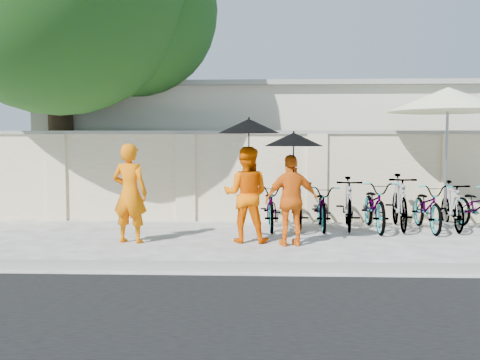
{
  "coord_description": "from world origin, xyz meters",
  "views": [
    {
      "loc": [
        0.73,
        -9.11,
        1.81
      ],
      "look_at": [
        0.33,
        0.96,
        1.1
      ],
      "focal_mm": 40.0,
      "sensor_mm": 36.0,
      "label": 1
    }
  ],
  "objects_px": {
    "monk_center": "(246,194)",
    "patio_umbrella": "(448,101)",
    "monk_right": "(292,200)",
    "monk_left": "(130,193)"
  },
  "relations": [
    {
      "from": "monk_left",
      "to": "monk_right",
      "type": "height_order",
      "value": "monk_left"
    },
    {
      "from": "monk_left",
      "to": "monk_center",
      "type": "xyz_separation_m",
      "value": [
        2.1,
        0.14,
        -0.03
      ]
    },
    {
      "from": "monk_left",
      "to": "monk_right",
      "type": "xyz_separation_m",
      "value": [
        2.9,
        -0.19,
        -0.1
      ]
    },
    {
      "from": "monk_right",
      "to": "patio_umbrella",
      "type": "xyz_separation_m",
      "value": [
        3.37,
        2.13,
        1.88
      ]
    },
    {
      "from": "monk_center",
      "to": "patio_umbrella",
      "type": "xyz_separation_m",
      "value": [
        4.18,
        1.8,
        1.81
      ]
    },
    {
      "from": "monk_right",
      "to": "patio_umbrella",
      "type": "distance_m",
      "value": 4.41
    },
    {
      "from": "monk_center",
      "to": "patio_umbrella",
      "type": "height_order",
      "value": "patio_umbrella"
    },
    {
      "from": "monk_left",
      "to": "monk_center",
      "type": "bearing_deg",
      "value": -164.03
    },
    {
      "from": "monk_left",
      "to": "patio_umbrella",
      "type": "height_order",
      "value": "patio_umbrella"
    },
    {
      "from": "monk_center",
      "to": "monk_right",
      "type": "relative_size",
      "value": 1.08
    }
  ]
}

